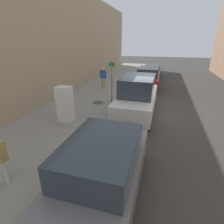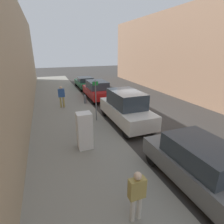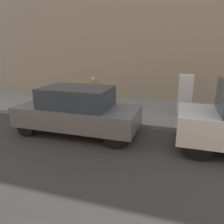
{
  "view_description": "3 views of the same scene",
  "coord_description": "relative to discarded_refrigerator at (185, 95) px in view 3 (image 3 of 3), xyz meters",
  "views": [
    {
      "loc": [
        0.33,
        -9.99,
        3.93
      ],
      "look_at": [
        -1.45,
        -3.85,
        1.31
      ],
      "focal_mm": 28.0,
      "sensor_mm": 36.0,
      "label": 1
    },
    {
      "loc": [
        -5.57,
        -10.23,
        4.63
      ],
      "look_at": [
        -2.01,
        -1.01,
        1.06
      ],
      "focal_mm": 28.0,
      "sensor_mm": 36.0,
      "label": 2
    },
    {
      "loc": [
        5.96,
        -3.13,
        3.06
      ],
      "look_at": [
        -0.26,
        -5.11,
        1.13
      ],
      "focal_mm": 35.0,
      "sensor_mm": 36.0,
      "label": 3
    }
  ],
  "objects": [
    {
      "name": "discarded_refrigerator",
      "position": [
        0.0,
        0.0,
        0.0
      ],
      "size": [
        0.68,
        0.61,
        1.76
      ],
      "color": "white",
      "rests_on": "sidewalk_slab"
    },
    {
      "name": "pedestrian_standing_near",
      "position": [
        0.44,
        -4.21,
        0.01
      ],
      "size": [
        0.45,
        0.22,
        1.56
      ],
      "rotation": [
        0.0,
        0.0,
        5.28
      ],
      "color": "beige",
      "rests_on": "sidewalk_slab"
    },
    {
      "name": "parked_suv_gray",
      "position": [
        3.2,
        -3.72,
        -0.17
      ],
      "size": [
        1.9,
        4.42,
        1.72
      ],
      "color": "slate",
      "rests_on": "ground"
    }
  ]
}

